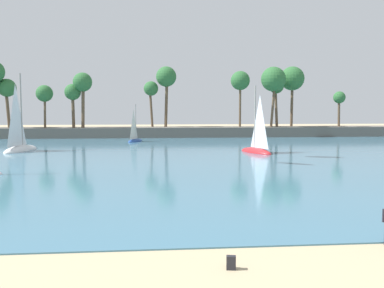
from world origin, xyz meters
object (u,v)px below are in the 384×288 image
Objects in this scene: backpack_by_trailer at (231,263)px; sailboat_mid_bay at (257,146)px; sailboat_far_left at (135,138)px; sailboat_toward_headland at (20,144)px.

sailboat_mid_bay is (9.41, 34.66, 0.59)m from backpack_by_trailer.
sailboat_far_left is at bearing 95.58° from backpack_by_trailer.
sailboat_far_left is (-14.53, 17.72, -0.19)m from sailboat_mid_bay.
sailboat_mid_bay is at bearing -8.97° from sailboat_toward_headland.
backpack_by_trailer is 0.04× the size of sailboat_toward_headland.
backpack_by_trailer is 35.92m from sailboat_mid_bay.
sailboat_far_left is (13.00, 13.37, -0.34)m from sailboat_toward_headland.
sailboat_mid_bay is 27.87m from sailboat_toward_headland.
sailboat_toward_headland is (-18.12, 39.01, 0.74)m from backpack_by_trailer.
sailboat_far_left is at bearing 45.81° from sailboat_toward_headland.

